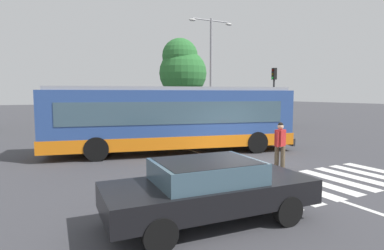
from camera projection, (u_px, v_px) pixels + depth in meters
The scene contains 14 objects.
ground_plane at pixel (244, 165), 12.19m from camera, with size 160.00×160.00×0.00m, color #3D3D42.
city_transit_bus at pixel (172, 119), 14.75m from camera, with size 11.69×5.18×3.06m.
pedestrian_crossing_street at pixel (280, 143), 11.51m from camera, with size 0.55×0.38×1.72m.
foreground_sedan at pixel (209, 187), 6.72m from camera, with size 4.63×2.16×1.35m.
parked_car_charcoal at pixel (95, 120), 24.07m from camera, with size 2.21×4.64×1.35m.
parked_car_red at pixel (133, 119), 25.31m from camera, with size 1.89×4.51×1.35m.
parked_car_champagne at pixel (161, 117), 26.65m from camera, with size 2.13×4.62×1.35m.
parked_car_teal at pixel (193, 117), 27.40m from camera, with size 2.01×4.57×1.35m.
traffic_light_far_corner at pixel (274, 88), 24.77m from camera, with size 0.33×0.32×4.76m.
bus_stop_shelter at pixel (262, 98), 26.74m from camera, with size 4.61×1.54×3.25m.
twin_arm_street_lamp at pixel (211, 61), 25.26m from camera, with size 3.99×0.32×8.67m.
background_tree_right at pixel (182, 68), 33.58m from camera, with size 5.05×5.05×8.60m.
crosswalk_painted_stripes at pixel (328, 181), 9.92m from camera, with size 6.06×2.81×0.01m.
lane_center_line at pixel (210, 157), 13.80m from camera, with size 0.16×24.00×0.01m, color silver.
Camera 1 is at (-7.43, -9.61, 2.75)m, focal length 29.55 mm.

